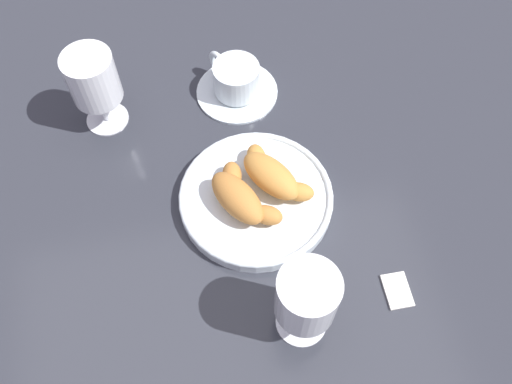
{
  "coord_description": "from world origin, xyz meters",
  "views": [
    {
      "loc": [
        0.4,
        -0.05,
        0.72
      ],
      "look_at": [
        0.01,
        0.03,
        0.03
      ],
      "focal_mm": 38.73,
      "sensor_mm": 36.0,
      "label": 1
    }
  ],
  "objects_px": {
    "coffee_cup_near": "(236,82)",
    "juice_glass_right": "(94,81)",
    "juice_glass_left": "(307,299)",
    "pastry_plate": "(256,198)",
    "croissant_small": "(273,176)",
    "sugar_packet": "(398,290)",
    "croissant_large": "(242,197)"
  },
  "relations": [
    {
      "from": "coffee_cup_near",
      "to": "juice_glass_right",
      "type": "distance_m",
      "value": 0.23
    },
    {
      "from": "coffee_cup_near",
      "to": "juice_glass_left",
      "type": "height_order",
      "value": "juice_glass_left"
    },
    {
      "from": "pastry_plate",
      "to": "croissant_small",
      "type": "xyz_separation_m",
      "value": [
        -0.01,
        0.03,
        0.03
      ]
    },
    {
      "from": "pastry_plate",
      "to": "juice_glass_left",
      "type": "relative_size",
      "value": 1.62
    },
    {
      "from": "pastry_plate",
      "to": "juice_glass_right",
      "type": "relative_size",
      "value": 1.62
    },
    {
      "from": "juice_glass_left",
      "to": "sugar_packet",
      "type": "relative_size",
      "value": 2.8
    },
    {
      "from": "juice_glass_right",
      "to": "sugar_packet",
      "type": "bearing_deg",
      "value": 44.69
    },
    {
      "from": "pastry_plate",
      "to": "juice_glass_right",
      "type": "distance_m",
      "value": 0.3
    },
    {
      "from": "coffee_cup_near",
      "to": "juice_glass_left",
      "type": "bearing_deg",
      "value": 1.98
    },
    {
      "from": "pastry_plate",
      "to": "sugar_packet",
      "type": "relative_size",
      "value": 4.54
    },
    {
      "from": "juice_glass_left",
      "to": "juice_glass_right",
      "type": "xyz_separation_m",
      "value": [
        -0.39,
        -0.23,
        0.0
      ]
    },
    {
      "from": "croissant_small",
      "to": "coffee_cup_near",
      "type": "xyz_separation_m",
      "value": [
        -0.2,
        -0.02,
        -0.02
      ]
    },
    {
      "from": "pastry_plate",
      "to": "coffee_cup_near",
      "type": "bearing_deg",
      "value": 177.52
    },
    {
      "from": "pastry_plate",
      "to": "croissant_small",
      "type": "relative_size",
      "value": 1.9
    },
    {
      "from": "juice_glass_right",
      "to": "croissant_small",
      "type": "bearing_deg",
      "value": 51.77
    },
    {
      "from": "pastry_plate",
      "to": "croissant_small",
      "type": "height_order",
      "value": "croissant_small"
    },
    {
      "from": "croissant_small",
      "to": "sugar_packet",
      "type": "xyz_separation_m",
      "value": [
        0.19,
        0.13,
        -0.04
      ]
    },
    {
      "from": "croissant_small",
      "to": "sugar_packet",
      "type": "distance_m",
      "value": 0.23
    },
    {
      "from": "sugar_packet",
      "to": "croissant_small",
      "type": "bearing_deg",
      "value": -143.46
    },
    {
      "from": "juice_glass_left",
      "to": "sugar_packet",
      "type": "bearing_deg",
      "value": 96.53
    },
    {
      "from": "juice_glass_left",
      "to": "juice_glass_right",
      "type": "bearing_deg",
      "value": -149.37
    },
    {
      "from": "coffee_cup_near",
      "to": "juice_glass_right",
      "type": "relative_size",
      "value": 0.97
    },
    {
      "from": "pastry_plate",
      "to": "sugar_packet",
      "type": "distance_m",
      "value": 0.24
    },
    {
      "from": "croissant_large",
      "to": "croissant_small",
      "type": "distance_m",
      "value": 0.05
    },
    {
      "from": "croissant_small",
      "to": "juice_glass_right",
      "type": "distance_m",
      "value": 0.3
    },
    {
      "from": "croissant_large",
      "to": "juice_glass_left",
      "type": "distance_m",
      "value": 0.19
    },
    {
      "from": "pastry_plate",
      "to": "croissant_large",
      "type": "distance_m",
      "value": 0.04
    },
    {
      "from": "pastry_plate",
      "to": "juice_glass_right",
      "type": "height_order",
      "value": "juice_glass_right"
    },
    {
      "from": "croissant_large",
      "to": "juice_glass_left",
      "type": "relative_size",
      "value": 0.87
    },
    {
      "from": "croissant_large",
      "to": "croissant_small",
      "type": "height_order",
      "value": "same"
    },
    {
      "from": "coffee_cup_near",
      "to": "sugar_packet",
      "type": "xyz_separation_m",
      "value": [
        0.39,
        0.15,
        -0.02
      ]
    },
    {
      "from": "pastry_plate",
      "to": "coffee_cup_near",
      "type": "height_order",
      "value": "coffee_cup_near"
    }
  ]
}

